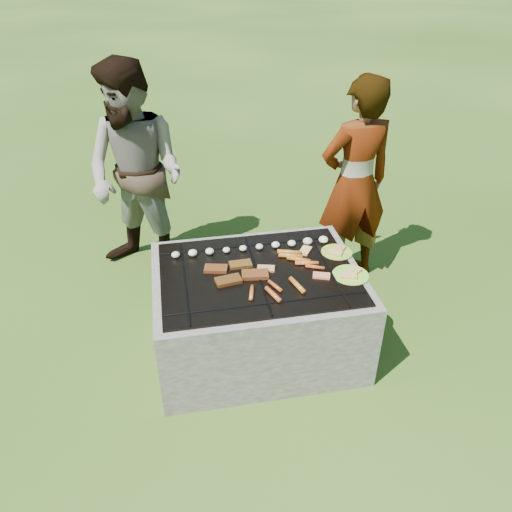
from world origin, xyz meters
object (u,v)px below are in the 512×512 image
at_px(fire_pit, 257,313).
at_px(plate_far, 337,252).
at_px(plate_near, 351,275).
at_px(bystander, 137,175).
at_px(cook, 355,184).

relative_size(fire_pit, plate_far, 5.41).
relative_size(plate_far, plate_near, 0.83).
height_order(plate_far, bystander, bystander).
bearing_deg(fire_pit, cook, 39.50).
bearing_deg(fire_pit, bystander, 123.38).
height_order(fire_pit, bystander, bystander).
xyz_separation_m(plate_far, cook, (0.32, 0.60, 0.20)).
bearing_deg(bystander, cook, 23.19).
bearing_deg(bystander, fire_pit, -20.51).
bearing_deg(plate_far, fire_pit, -166.75).
height_order(fire_pit, cook, cook).
relative_size(plate_far, cook, 0.15).
relative_size(plate_far, bystander, 0.14).
height_order(plate_far, cook, cook).
bearing_deg(plate_near, cook, 69.55).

